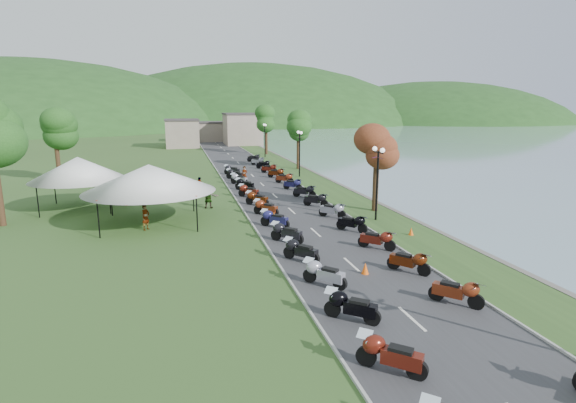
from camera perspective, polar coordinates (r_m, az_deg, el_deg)
ground at (r=15.01m, az=23.35°, el=-20.29°), size 400.00×400.00×0.00m
road at (r=51.13m, az=-4.56°, el=3.31°), size 7.00×120.00×0.02m
hills_backdrop at (r=210.17m, az=-11.87°, el=9.73°), size 360.00×120.00×76.00m
far_building at (r=95.21m, az=-10.31°, el=8.73°), size 18.00×16.00×5.00m
moto_row_left at (r=29.17m, az=-1.69°, el=-2.29°), size 2.60×49.19×1.10m
moto_row_right at (r=40.39m, az=1.24°, el=1.76°), size 2.60×49.95×1.10m
vendor_tent_main at (r=31.32m, az=-17.07°, el=0.90°), size 5.77×5.77×4.00m
vendor_tent_side at (r=37.82m, az=-24.92°, el=2.15°), size 4.77×4.77×4.00m
tree_lakeside at (r=33.91m, az=11.19°, el=5.17°), size 2.76×2.76×7.67m
pedestrian_a at (r=30.19m, az=-17.53°, el=-3.44°), size 0.72×0.75×1.66m
pedestrian_b at (r=44.03m, az=-18.23°, el=1.29°), size 0.86×0.50×1.73m
pedestrian_c at (r=39.43m, az=-16.60°, el=0.19°), size 0.77×1.30×1.88m
traffic_cone_near at (r=21.67m, az=9.78°, el=-8.38°), size 0.36×0.36×0.56m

